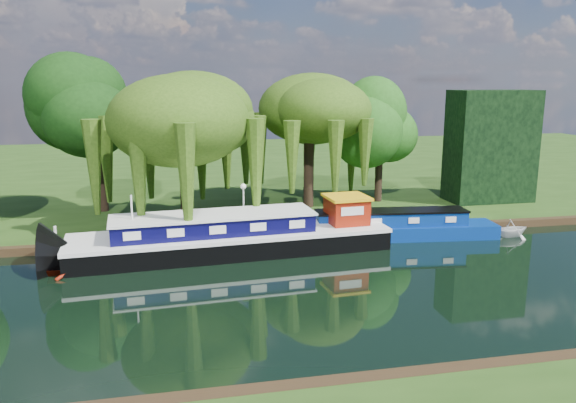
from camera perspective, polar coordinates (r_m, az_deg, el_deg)
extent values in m
plane|color=black|center=(24.77, -2.56, -9.43)|extent=(120.00, 120.00, 0.00)
cube|color=#1D390F|center=(57.55, -7.94, 3.22)|extent=(120.00, 52.00, 0.45)
cube|color=black|center=(30.55, -5.73, -4.40)|extent=(17.22, 5.00, 1.13)
cube|color=silver|center=(30.37, -5.75, -3.21)|extent=(17.32, 5.09, 0.21)
cube|color=#080634|center=(30.08, -7.55, -2.30)|extent=(10.70, 3.48, 0.90)
cube|color=silver|center=(29.96, -7.57, -1.36)|extent=(10.90, 3.68, 0.11)
cube|color=maroon|center=(31.93, 5.96, -0.93)|extent=(2.22, 2.22, 1.42)
cube|color=#E8AB10|center=(31.76, 6.00, 0.45)|extent=(2.47, 2.47, 0.15)
cylinder|color=silver|center=(29.64, -15.55, -1.50)|extent=(0.09, 0.09, 2.26)
cube|color=navy|center=(33.66, 10.39, -3.11)|extent=(12.71, 3.37, 0.94)
cube|color=navy|center=(33.45, 10.45, -1.69)|extent=(8.90, 2.46, 0.78)
cube|color=black|center=(33.34, 10.48, -0.94)|extent=(9.02, 2.57, 0.10)
cube|color=silver|center=(31.91, 5.15, -2.13)|extent=(0.63, 0.12, 0.33)
cube|color=silver|center=(32.39, 8.97, -2.02)|extent=(0.63, 0.12, 0.33)
cube|color=silver|center=(33.01, 12.67, -1.90)|extent=(0.63, 0.12, 0.33)
cube|color=silver|center=(33.77, 16.21, -1.78)|extent=(0.63, 0.12, 0.33)
imported|color=maroon|center=(29.46, -20.27, -6.63)|extent=(3.56, 2.76, 0.68)
imported|color=silver|center=(36.10, 21.74, -3.32)|extent=(2.49, 2.24, 1.17)
cylinder|color=black|center=(33.81, -10.34, 1.66)|extent=(0.67, 0.67, 5.20)
ellipsoid|color=#29490F|center=(33.33, -10.59, 8.03)|extent=(7.27, 7.27, 4.70)
cylinder|color=black|center=(38.96, 2.11, 3.08)|extent=(0.71, 0.71, 4.99)
ellipsoid|color=#29490F|center=(38.55, 2.15, 8.37)|extent=(6.81, 6.81, 4.40)
cylinder|color=black|center=(39.52, -18.53, 4.26)|extent=(0.73, 0.73, 7.27)
ellipsoid|color=black|center=(39.25, -18.83, 8.56)|extent=(5.81, 5.81, 5.81)
cylinder|color=black|center=(41.22, 9.24, 4.05)|extent=(0.57, 0.57, 5.86)
ellipsoid|color=#1D4912|center=(40.96, 9.35, 7.37)|extent=(4.69, 4.69, 4.69)
cube|color=black|center=(43.37, 19.90, 5.31)|extent=(6.00, 3.00, 8.00)
cylinder|color=silver|center=(34.34, -4.54, -0.57)|extent=(0.10, 0.10, 2.20)
sphere|color=white|center=(34.08, -4.57, 1.53)|extent=(0.36, 0.36, 0.36)
cylinder|color=silver|center=(32.85, -22.55, -3.16)|extent=(0.16, 0.16, 1.00)
cylinder|color=silver|center=(32.21, -12.02, -2.77)|extent=(0.16, 0.16, 1.00)
cylinder|color=silver|center=(32.87, 0.27, -2.19)|extent=(0.16, 0.16, 1.00)
cylinder|color=silver|center=(34.57, 10.06, -1.66)|extent=(0.16, 0.16, 1.00)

